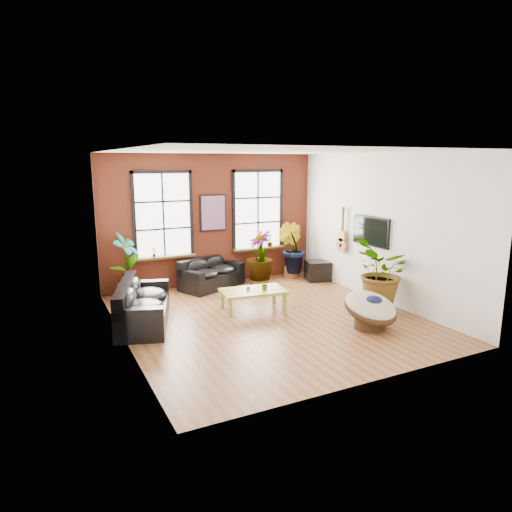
{
  "coord_description": "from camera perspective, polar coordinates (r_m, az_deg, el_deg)",
  "views": [
    {
      "loc": [
        -4.38,
        -8.22,
        3.31
      ],
      "look_at": [
        0.0,
        0.6,
        1.25
      ],
      "focal_mm": 32.0,
      "sensor_mm": 36.0,
      "label": 1
    }
  ],
  "objects": [
    {
      "name": "media_box",
      "position": [
        12.97,
        7.74,
        -1.83
      ],
      "size": [
        0.79,
        0.71,
        0.55
      ],
      "rotation": [
        0.0,
        0.0,
        -0.29
      ],
      "color": "black",
      "rests_on": "ground"
    },
    {
      "name": "sill_plant_left",
      "position": [
        11.9,
        -12.64,
        0.5
      ],
      "size": [
        0.17,
        0.17,
        0.27
      ],
      "primitive_type": "imported",
      "rotation": [
        0.0,
        0.0,
        0.79
      ],
      "color": "#1F4312",
      "rests_on": "room"
    },
    {
      "name": "pot_right_wall",
      "position": [
        10.66,
        15.34,
        -5.71
      ],
      "size": [
        0.6,
        0.6,
        0.36
      ],
      "rotation": [
        0.0,
        0.0,
        -0.3
      ],
      "color": "brown",
      "rests_on": "ground"
    },
    {
      "name": "floor_plant_back_right",
      "position": [
        13.07,
        4.47,
        1.01
      ],
      "size": [
        0.93,
        0.99,
        1.43
      ],
      "primitive_type": "imported",
      "rotation": [
        0.0,
        0.0,
        2.06
      ],
      "color": "#1F4312",
      "rests_on": "ground"
    },
    {
      "name": "room",
      "position": [
        9.58,
        1.21,
        2.41
      ],
      "size": [
        6.04,
        6.54,
        3.54
      ],
      "color": "brown",
      "rests_on": "ground"
    },
    {
      "name": "coffee_table",
      "position": [
        10.31,
        -0.37,
        -4.54
      ],
      "size": [
        1.52,
        0.99,
        0.55
      ],
      "rotation": [
        0.0,
        0.0,
        -0.12
      ],
      "color": "olive",
      "rests_on": "ground"
    },
    {
      "name": "tv_wall_unit",
      "position": [
        11.59,
        13.12,
        2.73
      ],
      "size": [
        0.13,
        1.86,
        1.2
      ],
      "color": "black",
      "rests_on": "room"
    },
    {
      "name": "pot_back_left",
      "position": [
        11.66,
        -15.72,
        -4.22
      ],
      "size": [
        0.61,
        0.61,
        0.36
      ],
      "rotation": [
        0.0,
        0.0,
        -0.28
      ],
      "color": "brown",
      "rests_on": "ground"
    },
    {
      "name": "floor_plant_mid",
      "position": [
        12.31,
        0.49,
        0.1
      ],
      "size": [
        0.83,
        0.83,
        1.34
      ],
      "primitive_type": "imported",
      "rotation": [
        0.0,
        0.0,
        4.82
      ],
      "color": "#1F4312",
      "rests_on": "ground"
    },
    {
      "name": "poster",
      "position": [
        12.29,
        -5.39,
        5.41
      ],
      "size": [
        0.74,
        0.06,
        0.98
      ],
      "color": "black",
      "rests_on": "room"
    },
    {
      "name": "pot_back_right",
      "position": [
        13.25,
        4.54,
        -1.95
      ],
      "size": [
        0.56,
        0.56,
        0.33
      ],
      "rotation": [
        0.0,
        0.0,
        0.24
      ],
      "color": "brown",
      "rests_on": "ground"
    },
    {
      "name": "papasan_chair",
      "position": [
        9.45,
        14.13,
        -6.42
      ],
      "size": [
        1.23,
        1.24,
        0.8
      ],
      "rotation": [
        0.0,
        0.0,
        0.17
      ],
      "color": "#372413",
      "rests_on": "ground"
    },
    {
      "name": "sofa_left",
      "position": [
        9.72,
        -14.2,
        -6.01
      ],
      "size": [
        1.57,
        2.39,
        0.88
      ],
      "rotation": [
        0.0,
        0.0,
        1.25
      ],
      "color": "black",
      "rests_on": "ground"
    },
    {
      "name": "floor_plant_back_left",
      "position": [
        11.52,
        -15.85,
        -0.79
      ],
      "size": [
        0.92,
        0.92,
        1.47
      ],
      "primitive_type": "imported",
      "rotation": [
        0.0,
        0.0,
        0.8
      ],
      "color": "#1F4312",
      "rests_on": "ground"
    },
    {
      "name": "table_plant",
      "position": [
        10.29,
        1.13,
        -3.56
      ],
      "size": [
        0.27,
        0.25,
        0.24
      ],
      "primitive_type": "imported",
      "rotation": [
        0.0,
        0.0,
        -0.33
      ],
      "color": "#1F4312",
      "rests_on": "coffee_table"
    },
    {
      "name": "pot_mid",
      "position": [
        12.44,
        0.53,
        -2.83
      ],
      "size": [
        0.49,
        0.49,
        0.33
      ],
      "rotation": [
        0.0,
        0.0,
        -0.09
      ],
      "color": "brown",
      "rests_on": "ground"
    },
    {
      "name": "floor_plant_right_wall",
      "position": [
        10.45,
        15.51,
        -1.96
      ],
      "size": [
        1.73,
        1.76,
        1.48
      ],
      "primitive_type": "imported",
      "rotation": [
        0.0,
        0.0,
        4.05
      ],
      "color": "#1F4312",
      "rests_on": "ground"
    },
    {
      "name": "sofa_back",
      "position": [
        12.18,
        -5.72,
        -2.27
      ],
      "size": [
        1.92,
        1.48,
        0.79
      ],
      "rotation": [
        0.0,
        0.0,
        0.43
      ],
      "color": "black",
      "rests_on": "ground"
    },
    {
      "name": "sill_plant_right",
      "position": [
        13.08,
        1.74,
        1.79
      ],
      "size": [
        0.19,
        0.19,
        0.27
      ],
      "primitive_type": "imported",
      "rotation": [
        0.0,
        0.0,
        3.49
      ],
      "color": "#1F4312",
      "rests_on": "room"
    }
  ]
}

